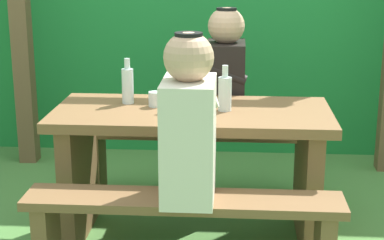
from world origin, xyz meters
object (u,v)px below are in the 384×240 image
person_black_coat (226,75)px  picnic_table (192,152)px  bottle_center (225,93)px  bench_near (183,224)px  bottle_right (128,85)px  person_white_shirt (189,124)px  bottle_left (186,89)px  drinking_glass (155,99)px  bench_far (198,149)px

person_black_coat → picnic_table: bearing=-106.7°
picnic_table → bottle_center: size_ratio=6.09×
bench_near → bottle_right: bottle_right is taller
picnic_table → bench_near: (0.00, -0.53, -0.16)m
person_white_shirt → person_black_coat: same height
picnic_table → bottle_right: bottle_right is taller
person_black_coat → bottle_right: bearing=-140.5°
bench_near → person_black_coat: (0.16, 1.05, 0.46)m
bottle_left → bottle_right: bottle_left is taller
person_black_coat → bottle_left: 0.53m
person_white_shirt → bottle_right: (-0.37, 0.64, 0.02)m
person_white_shirt → person_black_coat: size_ratio=1.00×
drinking_glass → bottle_left: 0.17m
bench_near → drinking_glass: size_ratio=18.26×
drinking_glass → picnic_table: bearing=-15.3°
picnic_table → bench_far: bearing=90.0°
bench_far → bottle_left: (-0.03, -0.50, 0.48)m
picnic_table → bottle_center: bottle_center is taller
drinking_glass → bench_far: bearing=68.0°
bench_far → drinking_glass: bearing=-112.0°
person_black_coat → bottle_left: person_black_coat is taller
picnic_table → bottle_left: 0.32m
bench_near → drinking_glass: bearing=108.3°
picnic_table → person_white_shirt: (0.02, -0.52, 0.30)m
picnic_table → bench_far: 0.55m
bottle_left → drinking_glass: bearing=171.9°
person_white_shirt → bottle_left: size_ratio=2.97×
person_black_coat → drinking_glass: (-0.35, -0.47, -0.04)m
bottle_right → person_white_shirt: bearing=-59.9°
bottle_left → bottle_right: bearing=165.5°
picnic_table → bottle_center: (0.16, -0.01, 0.32)m
person_white_shirt → bottle_left: person_white_shirt is taller
picnic_table → bench_near: bearing=-90.0°
person_black_coat → bottle_center: size_ratio=3.13×
bench_near → bottle_center: (0.16, 0.52, 0.48)m
person_black_coat → bottle_right: (-0.50, -0.41, 0.02)m
picnic_table → bottle_left: bottle_left is taller
picnic_table → person_black_coat: 0.62m
person_black_coat → bottle_center: 0.53m
bench_far → bottle_right: size_ratio=5.89×
person_white_shirt → bottle_right: size_ratio=3.03×
bench_near → bottle_left: 0.74m
person_black_coat → bottle_right: 0.65m
picnic_table → bench_near: size_ratio=1.00×
bench_far → bench_near: bearing=-90.0°
bottle_right → bottle_center: 0.52m
bench_near → person_black_coat: 1.16m
drinking_glass → bottle_right: size_ratio=0.32×
bench_near → bench_far: same height
drinking_glass → person_white_shirt: bearing=-69.5°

